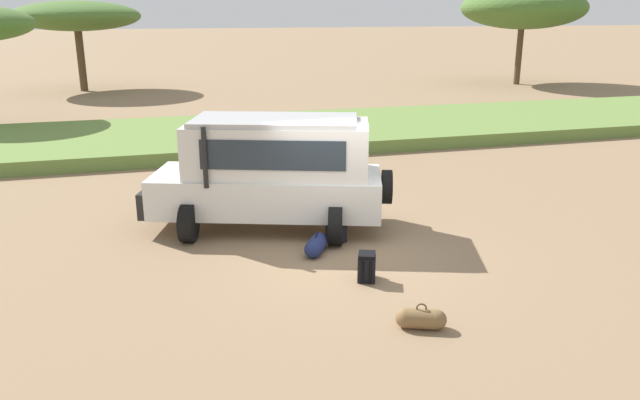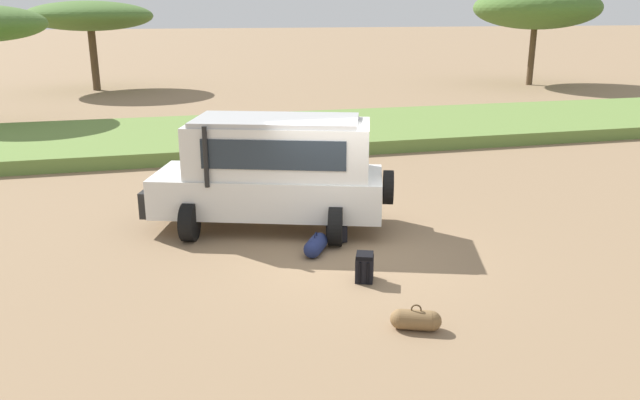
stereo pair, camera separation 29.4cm
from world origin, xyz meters
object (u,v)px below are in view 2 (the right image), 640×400
duffel_bag_low_black_case (416,320)px  duffel_bag_soft_canvas (316,245)px  safari_vehicle (273,170)px  acacia_tree_left_mid (90,16)px  acacia_tree_centre_back (536,8)px  backpack_cluster_center (364,267)px  backpack_beside_front_wheel (337,228)px

duffel_bag_low_black_case → duffel_bag_soft_canvas: duffel_bag_soft_canvas is taller
safari_vehicle → acacia_tree_left_mid: bearing=102.1°
safari_vehicle → acacia_tree_left_mid: size_ratio=0.73×
duffel_bag_soft_canvas → acacia_tree_centre_back: (20.41, 24.70, 4.56)m
safari_vehicle → duffel_bag_low_black_case: size_ratio=7.38×
duffel_bag_low_black_case → acacia_tree_left_mid: bearing=102.3°
safari_vehicle → duffel_bag_soft_canvas: bearing=-74.0°
backpack_cluster_center → acacia_tree_left_mid: bearing=102.7°
backpack_beside_front_wheel → acacia_tree_centre_back: acacia_tree_centre_back is taller
safari_vehicle → backpack_cluster_center: bearing=-72.4°
safari_vehicle → acacia_tree_left_mid: acacia_tree_left_mid is taller
safari_vehicle → acacia_tree_left_mid: (-5.79, 26.99, 2.97)m
duffel_bag_low_black_case → acacia_tree_centre_back: bearing=54.9°
safari_vehicle → duffel_bag_low_black_case: bearing=-76.7°
duffel_bag_soft_canvas → acacia_tree_left_mid: bearing=102.4°
backpack_cluster_center → safari_vehicle: bearing=107.6°
duffel_bag_soft_canvas → duffel_bag_low_black_case: bearing=-78.2°
backpack_cluster_center → acacia_tree_centre_back: size_ratio=0.07×
backpack_beside_front_wheel → duffel_bag_low_black_case: (0.12, -3.86, -0.16)m
duffel_bag_soft_canvas → acacia_tree_left_mid: size_ratio=0.10×
backpack_beside_front_wheel → duffel_bag_soft_canvas: bearing=-139.1°
acacia_tree_centre_back → backpack_cluster_center: bearing=-127.2°
safari_vehicle → acacia_tree_centre_back: 31.24m
duffel_bag_soft_canvas → backpack_beside_front_wheel: bearing=40.9°
backpack_cluster_center → acacia_tree_left_mid: acacia_tree_left_mid is taller
safari_vehicle → backpack_beside_front_wheel: (1.08, -1.25, -0.98)m
backpack_beside_front_wheel → backpack_cluster_center: size_ratio=1.24×
backpack_beside_front_wheel → acacia_tree_centre_back: bearing=50.7°
duffel_bag_soft_canvas → acacia_tree_left_mid: 29.70m
safari_vehicle → backpack_beside_front_wheel: bearing=-49.1°
duffel_bag_soft_canvas → backpack_cluster_center: bearing=-70.7°
backpack_beside_front_wheel → acacia_tree_left_mid: acacia_tree_left_mid is taller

